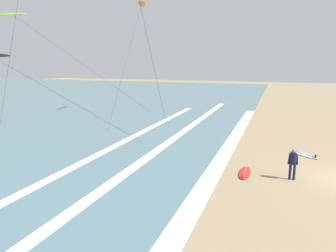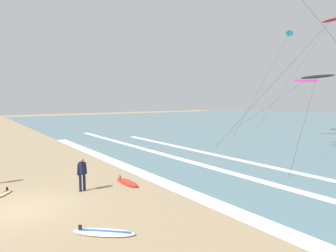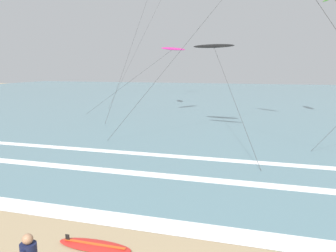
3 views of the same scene
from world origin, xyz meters
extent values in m
cube|color=white|center=(0.98, 6.62, 0.01)|extent=(41.19, 0.95, 0.01)
cube|color=white|center=(1.28, 11.03, 0.01)|extent=(51.58, 0.66, 0.01)
cube|color=white|center=(1.91, 14.27, 0.01)|extent=(38.86, 0.63, 0.01)
cylinder|color=#141938|center=(-0.86, 2.56, 0.41)|extent=(0.13, 0.13, 0.82)
cylinder|color=#141938|center=(-0.88, 2.76, 0.41)|extent=(0.13, 0.13, 0.82)
cylinder|color=#141938|center=(-0.87, 2.66, 1.11)|extent=(0.32, 0.32, 0.58)
cylinder|color=#141938|center=(-0.86, 2.48, 1.08)|extent=(0.10, 0.14, 0.56)
cylinder|color=#141938|center=(-0.89, 2.85, 1.08)|extent=(0.10, 0.14, 0.56)
sphere|color=#9E7051|center=(-0.87, 2.66, 1.49)|extent=(0.21, 0.21, 0.21)
ellipsoid|color=silver|center=(3.88, 1.77, 0.04)|extent=(1.86, 1.95, 0.09)
cube|color=#1959B2|center=(3.88, 1.77, 0.09)|extent=(1.28, 1.38, 0.01)
cube|color=black|center=(3.32, 1.17, 0.17)|extent=(0.09, 0.10, 0.16)
ellipsoid|color=red|center=(-0.77, 5.00, 0.04)|extent=(2.10, 0.61, 0.09)
cube|color=#D84C19|center=(-0.77, 5.00, 0.09)|extent=(1.79, 0.11, 0.01)
cube|color=black|center=(-1.59, 5.00, 0.17)|extent=(0.12, 0.02, 0.16)
cylinder|color=#333333|center=(1.65, 17.85, 3.17)|extent=(3.79, 9.88, 6.35)
ellipsoid|color=orange|center=(16.05, 18.35, 12.07)|extent=(3.29, 1.70, 0.43)
cylinder|color=#333333|center=(11.16, 17.90, 6.04)|extent=(9.79, 0.91, 12.08)
ellipsoid|color=#70C628|center=(8.71, 29.38, 10.55)|extent=(1.41, 3.29, 0.43)
cylinder|color=#333333|center=(13.38, 23.97, 5.27)|extent=(9.37, 10.85, 10.56)
cylinder|color=#333333|center=(5.50, 13.16, 7.31)|extent=(10.58, 0.95, 14.63)
cylinder|color=#333333|center=(-1.16, 19.76, 6.89)|extent=(10.16, 6.02, 13.79)
camera|label=1|loc=(-17.15, 3.58, 5.88)|focal=33.50mm
camera|label=2|loc=(12.40, -1.71, 4.36)|focal=30.48mm
camera|label=3|loc=(3.31, -2.12, 4.76)|focal=34.61mm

